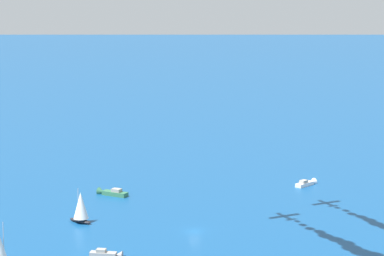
{
  "coord_description": "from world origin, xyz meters",
  "views": [
    {
      "loc": [
        -14.39,
        -171.36,
        53.42
      ],
      "look_at": [
        -0.51,
        1.25,
        23.53
      ],
      "focal_mm": 73.92,
      "sensor_mm": 36.0,
      "label": 1
    }
  ],
  "objects_px": {
    "sailboat_far_stbd": "(81,207)",
    "motorboat_inshore": "(307,183)",
    "motorboat_trailing": "(111,193)",
    "motorboat_offshore": "(108,254)"
  },
  "relations": [
    {
      "from": "sailboat_far_stbd",
      "to": "motorboat_inshore",
      "type": "relative_size",
      "value": 1.17
    },
    {
      "from": "motorboat_inshore",
      "to": "motorboat_trailing",
      "type": "relative_size",
      "value": 0.82
    },
    {
      "from": "motorboat_inshore",
      "to": "motorboat_offshore",
      "type": "xyz_separation_m",
      "value": [
        -54.14,
        -56.15,
        -0.07
      ]
    },
    {
      "from": "sailboat_far_stbd",
      "to": "motorboat_trailing",
      "type": "height_order",
      "value": "sailboat_far_stbd"
    },
    {
      "from": "sailboat_far_stbd",
      "to": "motorboat_inshore",
      "type": "distance_m",
      "value": 68.75
    },
    {
      "from": "sailboat_far_stbd",
      "to": "motorboat_trailing",
      "type": "xyz_separation_m",
      "value": [
        6.53,
        25.11,
        -3.1
      ]
    },
    {
      "from": "motorboat_offshore",
      "to": "motorboat_trailing",
      "type": "bearing_deg",
      "value": 90.34
    },
    {
      "from": "motorboat_inshore",
      "to": "motorboat_trailing",
      "type": "bearing_deg",
      "value": -173.17
    },
    {
      "from": "sailboat_far_stbd",
      "to": "motorboat_offshore",
      "type": "bearing_deg",
      "value": -74.45
    },
    {
      "from": "sailboat_far_stbd",
      "to": "motorboat_offshore",
      "type": "height_order",
      "value": "sailboat_far_stbd"
    }
  ]
}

